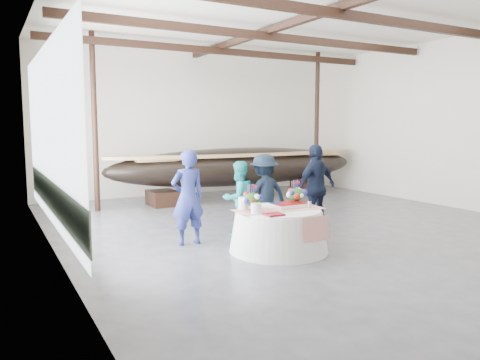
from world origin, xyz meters
TOP-DOWN VIEW (x-y plane):
  - floor at (0.00, 0.00)m, footprint 10.00×12.00m
  - wall_back at (0.00, 6.00)m, footprint 10.00×0.02m
  - wall_left at (-5.00, 0.00)m, footprint 0.02×12.00m
  - wall_right at (5.00, 0.00)m, footprint 0.02×12.00m
  - ceiling at (0.00, 0.00)m, footprint 10.00×12.00m
  - pavilion_structure at (0.00, 0.73)m, footprint 9.80×11.76m
  - open_bay at (-4.95, 1.00)m, footprint 0.03×7.00m
  - longboat_display at (0.70, 4.14)m, footprint 8.17×1.63m
  - banquet_table at (-1.56, -1.34)m, footprint 1.71×1.71m
  - tabletop_items at (-1.57, -1.22)m, footprint 1.63×0.95m
  - guest_woman_blue at (-2.76, -0.14)m, footprint 0.65×0.44m
  - guest_woman_teal at (-1.59, 0.06)m, footprint 0.80×0.67m
  - guest_man_left at (-1.07, -0.07)m, footprint 1.08×0.66m
  - guest_man_right at (0.09, -0.26)m, footprint 1.11×0.61m

SIDE VIEW (x-z plane):
  - floor at x=0.00m, z-range -0.01..0.01m
  - banquet_table at x=-1.56m, z-range 0.00..0.74m
  - guest_woman_teal at x=-1.59m, z-range 0.00..1.49m
  - guest_man_left at x=-1.07m, z-range 0.00..1.62m
  - guest_woman_blue at x=-2.76m, z-range 0.00..1.75m
  - tabletop_items at x=-1.57m, z-range 0.69..1.09m
  - guest_man_right at x=0.09m, z-range 0.00..1.80m
  - longboat_display at x=0.70m, z-range 0.21..1.74m
  - open_bay at x=-4.95m, z-range 0.23..3.43m
  - wall_back at x=0.00m, z-range 0.00..4.50m
  - wall_left at x=-5.00m, z-range 0.00..4.50m
  - wall_right at x=5.00m, z-range 0.00..4.50m
  - pavilion_structure at x=0.00m, z-range 1.75..6.25m
  - ceiling at x=0.00m, z-range 4.50..4.50m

